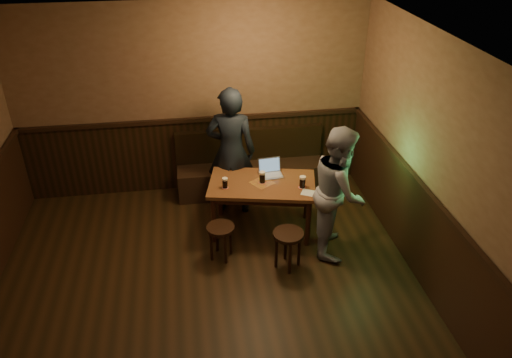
{
  "coord_description": "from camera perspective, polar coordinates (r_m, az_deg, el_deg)",
  "views": [
    {
      "loc": [
        -0.12,
        -3.76,
        4.04
      ],
      "look_at": [
        0.7,
        1.61,
        0.85
      ],
      "focal_mm": 35.0,
      "sensor_mm": 36.0,
      "label": 1
    }
  ],
  "objects": [
    {
      "name": "stool_right",
      "position": [
        6.01,
        3.7,
        -6.93
      ],
      "size": [
        0.37,
        0.37,
        0.5
      ],
      "rotation": [
        0.0,
        0.0,
        -0.01
      ],
      "color": "black",
      "rests_on": "ground"
    },
    {
      "name": "stool_left",
      "position": [
        6.17,
        -4.06,
        -6.15
      ],
      "size": [
        0.44,
        0.44,
        0.47
      ],
      "rotation": [
        0.0,
        0.0,
        0.32
      ],
      "color": "black",
      "rests_on": "ground"
    },
    {
      "name": "pint_left",
      "position": [
        6.33,
        -3.56,
        -0.44
      ],
      "size": [
        0.09,
        0.09,
        0.14
      ],
      "color": "#B32316",
      "rests_on": "pub_table"
    },
    {
      "name": "person_grey",
      "position": [
        6.16,
        9.47,
        -1.34
      ],
      "size": [
        0.84,
        0.96,
        1.68
      ],
      "primitive_type": "imported",
      "rotation": [
        0.0,
        0.0,
        1.3
      ],
      "color": "gray",
      "rests_on": "ground"
    },
    {
      "name": "pub_table",
      "position": [
        6.51,
        0.7,
        -1.16
      ],
      "size": [
        1.5,
        1.05,
        0.74
      ],
      "rotation": [
        0.0,
        0.0,
        -0.21
      ],
      "color": "#5A3519",
      "rests_on": "ground"
    },
    {
      "name": "pint_mid",
      "position": [
        6.42,
        0.72,
        0.21
      ],
      "size": [
        0.1,
        0.1,
        0.16
      ],
      "color": "#B32316",
      "rests_on": "pub_table"
    },
    {
      "name": "person_suit",
      "position": [
        6.81,
        -2.86,
        3.13
      ],
      "size": [
        0.75,
        0.57,
        1.85
      ],
      "primitive_type": "imported",
      "rotation": [
        0.0,
        0.0,
        2.94
      ],
      "color": "black",
      "rests_on": "ground"
    },
    {
      "name": "menu",
      "position": [
        6.27,
        6.22,
        -1.62
      ],
      "size": [
        0.26,
        0.24,
        0.0
      ],
      "primitive_type": "cube",
      "rotation": [
        0.0,
        0.0,
        -0.49
      ],
      "color": "silver",
      "rests_on": "pub_table"
    },
    {
      "name": "laptop",
      "position": [
        6.62,
        1.66,
        0.95
      ],
      "size": [
        0.32,
        0.26,
        0.21
      ],
      "rotation": [
        0.0,
        0.0,
        0.08
      ],
      "color": "silver",
      "rests_on": "pub_table"
    },
    {
      "name": "pint_right",
      "position": [
        6.34,
        5.33,
        -0.34
      ],
      "size": [
        0.1,
        0.1,
        0.16
      ],
      "color": "#B32316",
      "rests_on": "pub_table"
    },
    {
      "name": "room",
      "position": [
        4.89,
        -5.67,
        -5.28
      ],
      "size": [
        5.04,
        6.04,
        2.84
      ],
      "color": "black",
      "rests_on": "ground"
    },
    {
      "name": "bench",
      "position": [
        7.56,
        -0.6,
        0.83
      ],
      "size": [
        2.2,
        0.5,
        0.95
      ],
      "color": "black",
      "rests_on": "ground"
    }
  ]
}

